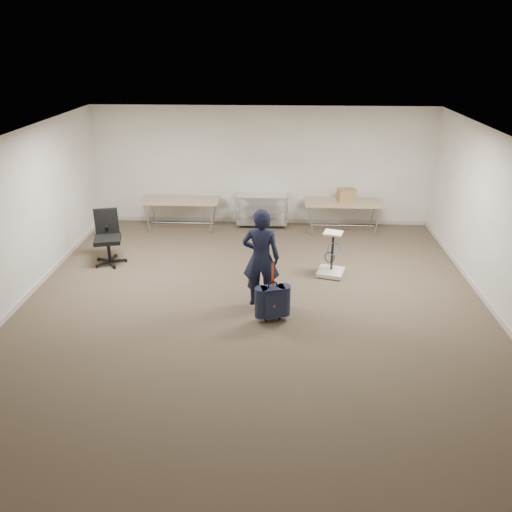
{
  "coord_description": "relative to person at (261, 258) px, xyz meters",
  "views": [
    {
      "loc": [
        0.4,
        -7.16,
        4.22
      ],
      "look_at": [
        0.04,
        0.3,
        0.93
      ],
      "focal_mm": 35.0,
      "sensor_mm": 36.0,
      "label": 1
    }
  ],
  "objects": [
    {
      "name": "ground",
      "position": [
        -0.12,
        -0.38,
        -0.86
      ],
      "size": [
        9.0,
        9.0,
        0.0
      ],
      "primitive_type": "plane",
      "color": "#403426",
      "rests_on": "ground"
    },
    {
      "name": "room_shell",
      "position": [
        -0.12,
        1.0,
        -0.81
      ],
      "size": [
        8.0,
        9.0,
        9.0
      ],
      "color": "beige",
      "rests_on": "ground"
    },
    {
      "name": "folding_table_left",
      "position": [
        -2.02,
        3.57,
        -0.18
      ],
      "size": [
        1.8,
        0.75,
        0.73
      ],
      "color": "#997C5E",
      "rests_on": "ground"
    },
    {
      "name": "folding_table_right",
      "position": [
        1.78,
        3.57,
        -0.18
      ],
      "size": [
        1.8,
        0.75,
        0.73
      ],
      "color": "#997C5E",
      "rests_on": "ground"
    },
    {
      "name": "wire_shelf",
      "position": [
        -0.12,
        3.82,
        -0.42
      ],
      "size": [
        1.22,
        0.47,
        0.8
      ],
      "color": "silver",
      "rests_on": "ground"
    },
    {
      "name": "person",
      "position": [
        0.0,
        0.0,
        0.0
      ],
      "size": [
        0.66,
        0.46,
        1.72
      ],
      "primitive_type": "imported",
      "rotation": [
        0.0,
        0.0,
        3.07
      ],
      "color": "black",
      "rests_on": "ground"
    },
    {
      "name": "suitcase",
      "position": [
        0.21,
        -0.55,
        -0.51
      ],
      "size": [
        0.41,
        0.3,
        1.02
      ],
      "color": "black",
      "rests_on": "ground"
    },
    {
      "name": "office_chair",
      "position": [
        -3.13,
        1.57,
        -0.53
      ],
      "size": [
        0.66,
        0.66,
        1.09
      ],
      "color": "black",
      "rests_on": "ground"
    },
    {
      "name": "equipment_cart",
      "position": [
        1.3,
        1.2,
        -0.63
      ],
      "size": [
        0.59,
        0.59,
        0.88
      ],
      "color": "#EBE8C9",
      "rests_on": "ground"
    },
    {
      "name": "cardboard_box",
      "position": [
        1.83,
        3.64,
        0.01
      ],
      "size": [
        0.43,
        0.35,
        0.29
      ],
      "primitive_type": "cube",
      "rotation": [
        0.0,
        0.0,
        0.16
      ],
      "color": "#A2784B",
      "rests_on": "folding_table_right"
    }
  ]
}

